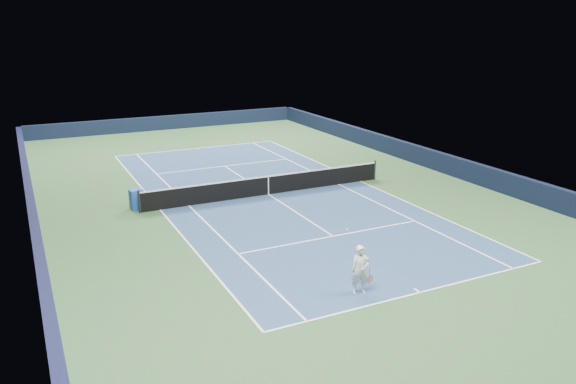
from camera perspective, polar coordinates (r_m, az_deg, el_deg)
name	(u,v)px	position (r m, az deg, el deg)	size (l,w,h in m)	color
ground	(268,194)	(28.22, -2.00, -0.25)	(40.00, 40.00, 0.00)	#2A4D2A
wall_far	(167,123)	(46.44, -12.16, 6.92)	(22.00, 0.35, 1.10)	black
wall_right	(438,161)	(33.79, 15.00, 3.04)	(0.35, 40.00, 1.10)	black
wall_left	(33,216)	(25.83, -24.51, -2.19)	(0.35, 40.00, 1.10)	black
court_surface	(268,194)	(28.22, -2.00, -0.24)	(10.97, 23.77, 0.01)	navy
baseline_far	(197,148)	(39.02, -9.20, 4.40)	(10.97, 0.08, 0.00)	white
baseline_near	(420,292)	(18.76, 13.28, -9.90)	(10.97, 0.08, 0.00)	white
sideline_doubles_right	(360,181)	(30.77, 7.36, 1.10)	(0.08, 23.77, 0.00)	white
sideline_doubles_left	(160,210)	(26.57, -12.86, -1.77)	(0.08, 23.77, 0.00)	white
sideline_singles_right	(339,184)	(30.05, 5.17, 0.79)	(0.08, 23.77, 0.00)	white
sideline_singles_left	(189,206)	(26.88, -10.03, -1.37)	(0.08, 23.77, 0.00)	white
service_line_far	(225,166)	(33.94, -6.44, 2.63)	(8.23, 0.08, 0.00)	white
service_line_near	(333,236)	(22.84, 4.61, -4.49)	(8.23, 0.08, 0.00)	white
center_service_line	(268,194)	(28.21, -2.00, -0.23)	(0.08, 12.80, 0.00)	white
center_mark_far	(198,149)	(38.88, -9.13, 4.36)	(0.08, 0.30, 0.00)	white
center_mark_near	(417,291)	(18.86, 12.99, -9.73)	(0.08, 0.30, 0.00)	white
tennis_net	(268,185)	(28.07, -2.01, 0.73)	(12.90, 0.10, 1.07)	black
sponsor_cube	(137,199)	(26.81, -15.11, -0.72)	(0.65, 0.58, 0.94)	#1C4DAB
tennis_player	(360,270)	(18.04, 7.36, -7.86)	(0.80, 1.31, 1.83)	white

